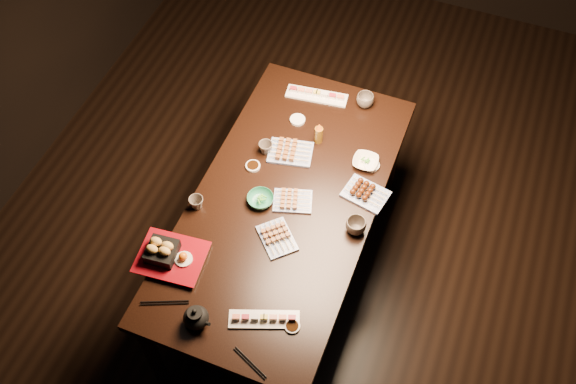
# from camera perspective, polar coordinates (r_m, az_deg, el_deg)

# --- Properties ---
(ground) EXTENTS (5.00, 5.00, 0.00)m
(ground) POSITION_cam_1_polar(r_m,az_deg,el_deg) (4.02, 3.07, -4.16)
(ground) COLOR black
(ground) RESTS_ON ground
(dining_table) EXTENTS (1.24, 1.94, 0.75)m
(dining_table) POSITION_cam_1_polar(r_m,az_deg,el_deg) (3.57, -0.29, -4.24)
(dining_table) COLOR black
(dining_table) RESTS_ON ground
(sushi_platter_near) EXTENTS (0.33, 0.20, 0.04)m
(sushi_platter_near) POSITION_cam_1_polar(r_m,az_deg,el_deg) (2.93, -2.14, -11.15)
(sushi_platter_near) COLOR white
(sushi_platter_near) RESTS_ON dining_table
(sushi_platter_far) EXTENTS (0.36, 0.14, 0.04)m
(sushi_platter_far) POSITION_cam_1_polar(r_m,az_deg,el_deg) (3.70, 2.57, 8.70)
(sushi_platter_far) COLOR white
(sushi_platter_far) RESTS_ON dining_table
(yakitori_plate_center) EXTENTS (0.23, 0.19, 0.05)m
(yakitori_plate_center) POSITION_cam_1_polar(r_m,az_deg,el_deg) (3.23, 0.42, -0.63)
(yakitori_plate_center) COLOR #828EB6
(yakitori_plate_center) RESTS_ON dining_table
(yakitori_plate_right) EXTENTS (0.25, 0.25, 0.05)m
(yakitori_plate_right) POSITION_cam_1_polar(r_m,az_deg,el_deg) (3.12, -0.99, -3.95)
(yakitori_plate_right) COLOR #828EB6
(yakitori_plate_right) RESTS_ON dining_table
(yakitori_plate_left) EXTENTS (0.26, 0.21, 0.06)m
(yakitori_plate_left) POSITION_cam_1_polar(r_m,az_deg,el_deg) (3.42, 0.22, 3.76)
(yakitori_plate_left) COLOR #828EB6
(yakitori_plate_left) RESTS_ON dining_table
(tsukune_plate) EXTENTS (0.25, 0.20, 0.06)m
(tsukune_plate) POSITION_cam_1_polar(r_m,az_deg,el_deg) (3.28, 6.95, 0.03)
(tsukune_plate) COLOR #828EB6
(tsukune_plate) RESTS_ON dining_table
(edamame_bowl_green) EXTENTS (0.16, 0.16, 0.04)m
(edamame_bowl_green) POSITION_cam_1_polar(r_m,az_deg,el_deg) (3.24, -2.47, -0.68)
(edamame_bowl_green) COLOR #297E5A
(edamame_bowl_green) RESTS_ON dining_table
(edamame_bowl_cream) EXTENTS (0.14, 0.14, 0.03)m
(edamame_bowl_cream) POSITION_cam_1_polar(r_m,az_deg,el_deg) (3.41, 6.90, 2.68)
(edamame_bowl_cream) COLOR beige
(edamame_bowl_cream) RESTS_ON dining_table
(tempura_tray) EXTENTS (0.34, 0.29, 0.12)m
(tempura_tray) POSITION_cam_1_polar(r_m,az_deg,el_deg) (3.08, -10.42, -5.36)
(tempura_tray) COLOR black
(tempura_tray) RESTS_ON dining_table
(teacup_near_left) EXTENTS (0.10, 0.10, 0.07)m
(teacup_near_left) POSITION_cam_1_polar(r_m,az_deg,el_deg) (3.24, -8.14, -0.96)
(teacup_near_left) COLOR #534840
(teacup_near_left) RESTS_ON dining_table
(teacup_mid_right) EXTENTS (0.12, 0.12, 0.08)m
(teacup_mid_right) POSITION_cam_1_polar(r_m,az_deg,el_deg) (3.15, 6.04, -3.02)
(teacup_mid_right) COLOR #534840
(teacup_mid_right) RESTS_ON dining_table
(teacup_far_left) EXTENTS (0.08, 0.08, 0.07)m
(teacup_far_left) POSITION_cam_1_polar(r_m,az_deg,el_deg) (3.42, -2.00, 3.95)
(teacup_far_left) COLOR #534840
(teacup_far_left) RESTS_ON dining_table
(teacup_far_right) EXTENTS (0.13, 0.13, 0.08)m
(teacup_far_right) POSITION_cam_1_polar(r_m,az_deg,el_deg) (3.66, 6.87, 8.10)
(teacup_far_right) COLOR #534840
(teacup_far_right) RESTS_ON dining_table
(teapot) EXTENTS (0.16, 0.16, 0.12)m
(teapot) POSITION_cam_1_polar(r_m,az_deg,el_deg) (2.92, -8.21, -10.88)
(teapot) COLOR black
(teapot) RESTS_ON dining_table
(condiment_bottle) EXTENTS (0.06, 0.06, 0.14)m
(condiment_bottle) POSITION_cam_1_polar(r_m,az_deg,el_deg) (3.44, 2.75, 5.29)
(condiment_bottle) COLOR brown
(condiment_bottle) RESTS_ON dining_table
(sauce_dish_west) EXTENTS (0.09, 0.09, 0.01)m
(sauce_dish_west) POSITION_cam_1_polar(r_m,az_deg,el_deg) (3.38, -3.14, 2.32)
(sauce_dish_west) COLOR white
(sauce_dish_west) RESTS_ON dining_table
(sauce_dish_east) EXTENTS (0.12, 0.12, 0.01)m
(sauce_dish_east) POSITION_cam_1_polar(r_m,az_deg,el_deg) (3.41, 7.44, 2.35)
(sauce_dish_east) COLOR white
(sauce_dish_east) RESTS_ON dining_table
(sauce_dish_se) EXTENTS (0.10, 0.10, 0.01)m
(sauce_dish_se) POSITION_cam_1_polar(r_m,az_deg,el_deg) (2.93, 0.38, -11.84)
(sauce_dish_se) COLOR white
(sauce_dish_se) RESTS_ON dining_table
(sauce_dish_nw) EXTENTS (0.09, 0.09, 0.01)m
(sauce_dish_nw) POSITION_cam_1_polar(r_m,az_deg,el_deg) (3.58, 0.86, 6.44)
(sauce_dish_nw) COLOR white
(sauce_dish_nw) RESTS_ON dining_table
(chopsticks_near) EXTENTS (0.21, 0.11, 0.01)m
(chopsticks_near) POSITION_cam_1_polar(r_m,az_deg,el_deg) (3.03, -10.91, -9.64)
(chopsticks_near) COLOR black
(chopsticks_near) RESTS_ON dining_table
(chopsticks_se) EXTENTS (0.19, 0.09, 0.01)m
(chopsticks_se) POSITION_cam_1_polar(r_m,az_deg,el_deg) (2.87, -3.39, -14.93)
(chopsticks_se) COLOR black
(chopsticks_se) RESTS_ON dining_table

